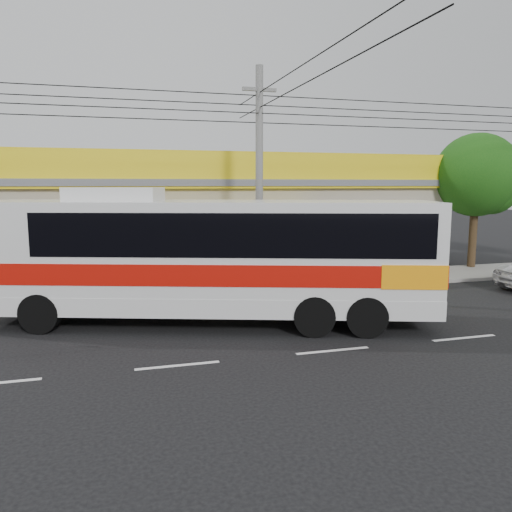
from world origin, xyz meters
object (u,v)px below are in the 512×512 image
(utility_pole, at_px, (259,108))
(motorbike_red, at_px, (164,283))
(tree_near, at_px, (479,178))
(coach_bus, at_px, (215,252))

(utility_pole, bearing_deg, motorbike_red, 172.05)
(utility_pole, bearing_deg, tree_near, 13.26)
(utility_pole, height_order, tree_near, utility_pole)
(motorbike_red, distance_m, tree_near, 16.39)
(coach_bus, bearing_deg, tree_near, 41.03)
(utility_pole, relative_size, tree_near, 5.01)
(utility_pole, distance_m, tree_near, 12.72)
(motorbike_red, height_order, utility_pole, utility_pole)
(coach_bus, height_order, tree_near, tree_near)
(motorbike_red, height_order, tree_near, tree_near)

